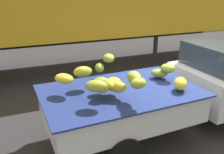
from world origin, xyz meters
TOP-DOWN VIEW (x-y plane):
  - ground at (0.00, 0.00)m, footprint 220.00×220.00m
  - curb_strip at (0.00, 9.03)m, footprint 80.00×0.80m
  - pickup_truck at (0.56, -0.18)m, footprint 5.14×1.97m

SIDE VIEW (x-z plane):
  - ground at x=0.00m, z-range 0.00..0.00m
  - curb_strip at x=0.00m, z-range 0.00..0.16m
  - pickup_truck at x=0.56m, z-range 0.04..1.74m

